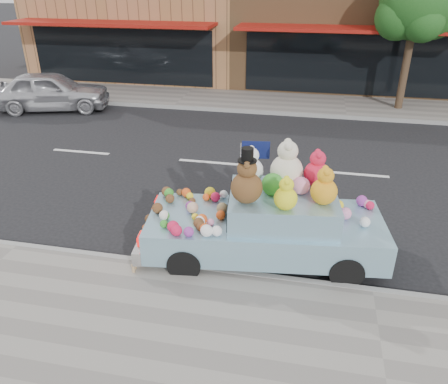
# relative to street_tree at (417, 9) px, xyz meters

# --- Properties ---
(ground) EXTENTS (120.00, 120.00, 0.00)m
(ground) POSITION_rel_street_tree_xyz_m (-2.03, -6.55, -3.69)
(ground) COLOR black
(ground) RESTS_ON ground
(near_sidewalk) EXTENTS (60.00, 3.00, 0.12)m
(near_sidewalk) POSITION_rel_street_tree_xyz_m (-2.03, -13.05, -3.63)
(near_sidewalk) COLOR gray
(near_sidewalk) RESTS_ON ground
(far_sidewalk) EXTENTS (60.00, 3.00, 0.12)m
(far_sidewalk) POSITION_rel_street_tree_xyz_m (-2.03, -0.05, -3.63)
(far_sidewalk) COLOR gray
(far_sidewalk) RESTS_ON ground
(near_kerb) EXTENTS (60.00, 0.12, 0.13)m
(near_kerb) POSITION_rel_street_tree_xyz_m (-2.03, -11.55, -3.63)
(near_kerb) COLOR gray
(near_kerb) RESTS_ON ground
(far_kerb) EXTENTS (60.00, 0.12, 0.13)m
(far_kerb) POSITION_rel_street_tree_xyz_m (-2.03, -1.55, -3.63)
(far_kerb) COLOR gray
(far_kerb) RESTS_ON ground
(storefront_mid) EXTENTS (10.00, 9.80, 7.30)m
(storefront_mid) POSITION_rel_street_tree_xyz_m (-2.03, 5.42, -0.05)
(storefront_mid) COLOR olive
(storefront_mid) RESTS_ON ground
(street_tree) EXTENTS (3.00, 2.70, 5.22)m
(street_tree) POSITION_rel_street_tree_xyz_m (0.00, 0.00, 0.00)
(street_tree) COLOR #38281C
(street_tree) RESTS_ON ground
(car_silver) EXTENTS (4.68, 2.90, 1.49)m
(car_silver) POSITION_rel_street_tree_xyz_m (-13.26, -2.66, -2.95)
(car_silver) COLOR #BCBCC1
(car_silver) RESTS_ON ground
(art_car) EXTENTS (4.66, 2.28, 2.34)m
(art_car) POSITION_rel_street_tree_xyz_m (-3.93, -10.78, -2.88)
(art_car) COLOR black
(art_car) RESTS_ON ground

